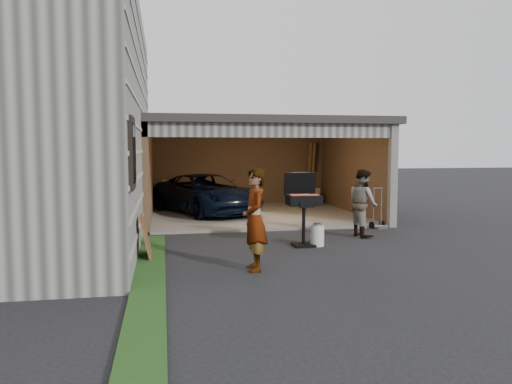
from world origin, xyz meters
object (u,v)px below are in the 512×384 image
propane_tank (317,236)px  woman (255,220)px  hand_truck (379,220)px  plywood_panel (146,238)px  minivan (206,196)px  man (363,203)px  bbq_grill (303,203)px

propane_tank → woman: bearing=-132.4°
propane_tank → hand_truck: 3.05m
plywood_panel → minivan: bearing=74.9°
propane_tank → plywood_panel: size_ratio=0.53×
minivan → plywood_panel: minivan is taller
man → bbq_grill: 1.91m
hand_truck → woman: bearing=-160.2°
minivan → man: bearing=-77.0°
minivan → hand_truck: minivan is taller
bbq_grill → woman: bearing=-126.1°
man → woman: bearing=124.9°
minivan → propane_tank: (1.89, -5.43, -0.38)m
woman → hand_truck: bearing=132.7°
minivan → bbq_grill: (1.60, -5.36, 0.32)m
woman → bbq_grill: woman is taller
minivan → plywood_panel: 6.31m
woman → hand_truck: 5.59m
woman → bbq_grill: 2.38m
bbq_grill → plywood_panel: (-3.24, -0.73, -0.51)m
minivan → bbq_grill: 5.61m
woman → man: size_ratio=1.10×
propane_tank → plywood_panel: (-3.53, -0.66, 0.19)m
plywood_panel → propane_tank: bearing=10.6°
minivan → propane_tank: 5.77m
woman → minivan: bearing=-179.7°
bbq_grill → plywood_panel: bearing=-167.3°
man → hand_truck: size_ratio=1.49×
minivan → man: size_ratio=2.74×
minivan → woman: 7.30m
bbq_grill → propane_tank: 0.76m
plywood_panel → hand_truck: hand_truck is taller
minivan → plywood_panel: bearing=-128.3°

